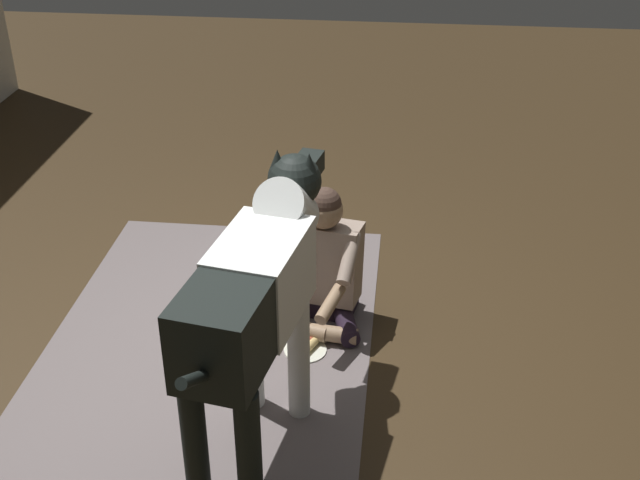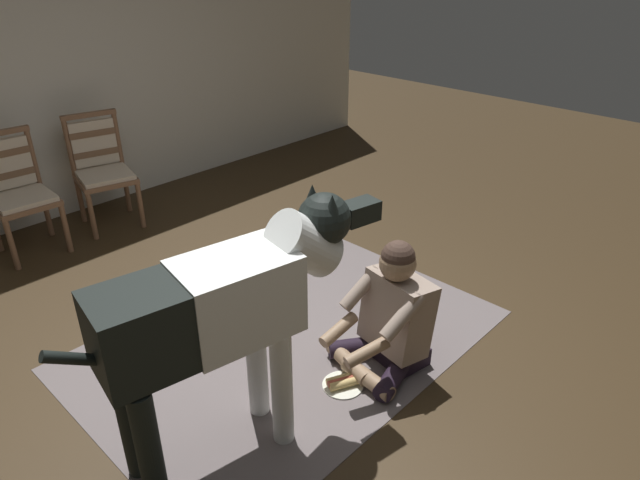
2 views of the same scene
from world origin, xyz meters
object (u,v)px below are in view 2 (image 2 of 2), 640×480
object	(u,v)px
dining_chair_right_of_pair	(101,165)
hot_dog_on_plate	(343,383)
dining_chair_left_of_pair	(17,188)
large_dog	(226,309)
person_sitting_on_floor	(390,317)

from	to	relation	value
dining_chair_right_of_pair	hot_dog_on_plate	size ratio (longest dim) A/B	4.11
dining_chair_left_of_pair	large_dog	distance (m)	2.90
dining_chair_right_of_pair	hot_dog_on_plate	xyz separation A→B (m)	(-0.17, -3.00, -0.52)
dining_chair_right_of_pair	person_sitting_on_floor	xyz separation A→B (m)	(0.17, -3.06, -0.20)
dining_chair_left_of_pair	hot_dog_on_plate	bearing A→B (deg)	-79.72
hot_dog_on_plate	person_sitting_on_floor	bearing A→B (deg)	-10.19
person_sitting_on_floor	hot_dog_on_plate	size ratio (longest dim) A/B	3.47
person_sitting_on_floor	hot_dog_on_plate	distance (m)	0.47
dining_chair_left_of_pair	large_dog	xyz separation A→B (m)	(-0.13, -2.88, 0.28)
dining_chair_right_of_pair	person_sitting_on_floor	distance (m)	3.07
dining_chair_right_of_pair	hot_dog_on_plate	world-z (taller)	dining_chair_right_of_pair
hot_dog_on_plate	large_dog	bearing A→B (deg)	169.81
person_sitting_on_floor	hot_dog_on_plate	world-z (taller)	person_sitting_on_floor
dining_chair_left_of_pair	large_dog	world-z (taller)	large_dog
person_sitting_on_floor	large_dog	bearing A→B (deg)	169.81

